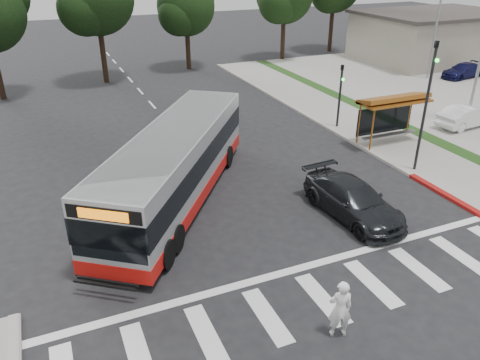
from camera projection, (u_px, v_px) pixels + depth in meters
ground at (257, 224)px, 19.31m from camera, size 140.00×140.00×0.00m
sidewalk_east at (360, 127)px, 29.77m from camera, size 4.00×40.00×0.12m
curb_east at (333, 131)px, 29.05m from camera, size 0.30×40.00×0.15m
curb_east_red at (459, 202)px, 20.82m from camera, size 0.32×6.00×0.15m
parking_lot at (474, 97)px, 35.67m from camera, size 18.00×36.00×0.10m
commercial_building at (434, 38)px, 47.08m from camera, size 14.00×10.00×4.40m
building_roof_cap at (438, 13)px, 46.04m from camera, size 14.60×10.60×0.30m
crosswalk_ladder at (322, 299)px, 15.19m from camera, size 18.00×2.60×0.01m
bus_shelter at (393, 105)px, 26.30m from camera, size 4.20×1.60×2.86m
traffic_signal_ne_tall at (427, 97)px, 22.22m from camera, size 0.18×0.37×6.50m
traffic_signal_ne_short at (340, 90)px, 28.60m from camera, size 0.18×0.37×4.00m
lot_light_mid at (440, 7)px, 38.37m from camera, size 1.90×0.35×9.01m
tree_north_b at (186, 5)px, 42.05m from camera, size 5.72×5.33×8.43m
transit_bus at (176, 167)px, 20.46m from camera, size 9.69×11.90×3.28m
pedestrian at (340, 309)px, 13.38m from camera, size 0.81×0.66×1.92m
dark_sedan at (353, 200)px, 19.61m from camera, size 2.46×5.32×1.51m
parked_car_1 at (467, 116)px, 29.36m from camera, size 4.32×1.81×1.39m
parked_car_3 at (463, 71)px, 40.70m from camera, size 4.41×2.25×1.23m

